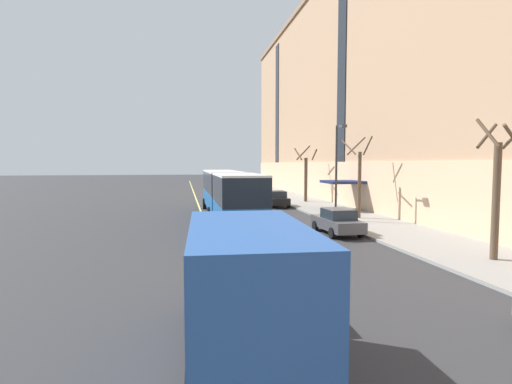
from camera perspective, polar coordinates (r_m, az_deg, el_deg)
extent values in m
plane|color=#303033|center=(24.84, -1.27, -5.72)|extent=(260.00, 260.00, 0.00)
cube|color=gray|center=(30.37, 14.95, -3.91)|extent=(5.37, 160.00, 0.15)
cube|color=tan|center=(33.52, 32.06, 18.22)|extent=(12.00, 110.00, 25.51)
cube|color=#E5B68D|center=(28.80, 22.30, -0.26)|extent=(0.14, 110.00, 4.40)
cube|color=navy|center=(36.27, 12.35, 1.42)|extent=(3.20, 3.40, 0.24)
cube|color=#1E232B|center=(42.14, 12.17, 17.45)|extent=(0.10, 2.00, 19.39)
cube|color=#1E232B|center=(67.95, 3.04, 12.38)|extent=(0.10, 2.00, 19.39)
cube|color=#19569E|center=(33.57, -4.85, -0.99)|extent=(2.57, 11.64, 1.30)
cube|color=black|center=(33.47, -4.87, 1.47)|extent=(2.58, 11.64, 1.58)
cube|color=silver|center=(33.44, -4.88, 2.93)|extent=(2.59, 11.64, 0.12)
cube|color=#19232D|center=(39.30, -5.68, 1.62)|extent=(2.35, 0.08, 1.19)
cube|color=orange|center=(39.28, -5.69, 2.74)|extent=(1.79, 0.06, 0.28)
cube|color=black|center=(39.44, -5.66, -1.04)|extent=(2.50, 0.12, 0.24)
cube|color=white|center=(39.36, -6.96, -0.69)|extent=(0.28, 0.06, 0.18)
cube|color=white|center=(39.50, -4.37, -0.66)|extent=(0.28, 0.06, 0.18)
cylinder|color=#595651|center=(27.24, -3.60, -0.49)|extent=(2.43, 1.00, 2.42)
cube|color=#19569E|center=(23.55, -2.50, -3.14)|extent=(2.56, 6.64, 1.30)
cube|color=black|center=(23.41, -2.51, 0.36)|extent=(2.57, 6.64, 1.58)
cube|color=silver|center=(23.37, -2.52, 2.44)|extent=(2.59, 6.64, 0.12)
cylinder|color=black|center=(37.59, -7.37, -1.64)|extent=(0.30, 1.00, 1.00)
cylinder|color=black|center=(37.81, -3.51, -1.58)|extent=(0.30, 1.00, 1.00)
cylinder|color=black|center=(30.08, -6.63, -3.06)|extent=(0.30, 1.00, 1.00)
cylinder|color=black|center=(30.35, -1.81, -2.97)|extent=(0.30, 1.00, 1.00)
cylinder|color=black|center=(21.73, -5.19, -5.81)|extent=(0.30, 1.00, 1.00)
cylinder|color=black|center=(22.10, 1.45, -5.63)|extent=(0.30, 1.00, 1.00)
cube|color=#B7B7BC|center=(52.77, -0.45, 0.19)|extent=(1.89, 4.49, 0.64)
cube|color=#232D38|center=(52.51, -0.42, 0.82)|extent=(1.59, 2.05, 0.56)
cube|color=#B7B7BC|center=(52.49, -0.42, 1.15)|extent=(1.55, 1.96, 0.04)
cylinder|color=black|center=(54.04, -1.53, -0.06)|extent=(0.25, 0.65, 0.64)
cylinder|color=black|center=(54.26, 0.23, -0.04)|extent=(0.25, 0.65, 0.64)
cylinder|color=black|center=(51.33, -1.18, -0.28)|extent=(0.25, 0.65, 0.64)
cylinder|color=black|center=(51.55, 0.68, -0.26)|extent=(0.25, 0.65, 0.64)
cube|color=black|center=(39.08, 2.95, -1.19)|extent=(1.79, 4.31, 0.64)
cube|color=#232D38|center=(38.82, 3.02, -0.33)|extent=(1.55, 1.95, 0.56)
cube|color=black|center=(38.80, 3.03, 0.11)|extent=(1.52, 1.86, 0.04)
cylinder|color=black|center=(40.24, 1.35, -1.49)|extent=(0.23, 0.64, 0.64)
cylinder|color=black|center=(40.60, 3.71, -1.45)|extent=(0.23, 0.64, 0.64)
cylinder|color=black|center=(37.64, 2.13, -1.88)|extent=(0.23, 0.64, 0.64)
cylinder|color=black|center=(38.02, 4.64, -1.83)|extent=(0.23, 0.64, 0.64)
cube|color=#4C4C51|center=(24.46, 11.47, -4.43)|extent=(1.88, 4.40, 0.64)
cube|color=#232D38|center=(24.18, 11.70, -3.10)|extent=(1.60, 2.00, 0.56)
cube|color=#4C4C51|center=(24.14, 11.71, -2.39)|extent=(1.56, 1.92, 0.04)
cylinder|color=black|center=(25.42, 8.46, -4.80)|extent=(0.24, 0.65, 0.64)
cylinder|color=black|center=(26.07, 12.01, -4.62)|extent=(0.24, 0.65, 0.64)
cylinder|color=black|center=(22.95, 10.84, -5.79)|extent=(0.24, 0.65, 0.64)
cylinder|color=black|center=(23.66, 14.69, -5.55)|extent=(0.24, 0.65, 0.64)
cube|color=#285199|center=(7.80, -1.08, -13.41)|extent=(2.41, 4.82, 2.36)
cube|color=#285199|center=(11.24, -3.15, -11.28)|extent=(2.16, 1.79, 1.60)
cube|color=#1E2833|center=(12.03, -3.50, -9.03)|extent=(1.87, 0.16, 0.80)
cylinder|color=black|center=(11.46, -8.54, -15.37)|extent=(0.30, 0.85, 0.84)
cylinder|color=black|center=(11.62, 2.20, -15.05)|extent=(0.30, 0.85, 0.84)
cylinder|color=black|center=(7.82, -8.96, -25.12)|extent=(0.30, 0.85, 0.84)
cylinder|color=black|center=(8.05, 7.59, -24.20)|extent=(0.30, 0.85, 0.84)
cylinder|color=brown|center=(19.65, 31.07, -1.17)|extent=(0.31, 0.31, 4.96)
cylinder|color=brown|center=(19.94, 30.09, 6.94)|extent=(1.19, 0.40, 1.11)
cylinder|color=brown|center=(19.22, 30.19, 7.34)|extent=(0.24, 1.26, 1.29)
cylinder|color=brown|center=(19.33, 32.75, 6.74)|extent=(1.18, 0.46, 0.98)
cylinder|color=brown|center=(30.85, 14.55, 0.98)|extent=(0.26, 0.26, 4.95)
cylinder|color=brown|center=(31.13, 15.67, 6.38)|extent=(0.18, 1.33, 1.39)
cylinder|color=brown|center=(31.48, 14.12, 6.39)|extent=(1.49, 0.14, 1.40)
cylinder|color=brown|center=(30.33, 13.10, 6.25)|extent=(0.35, 1.98, 1.16)
cylinder|color=brown|center=(43.24, 7.13, 1.76)|extent=(0.36, 0.36, 4.70)
cylinder|color=brown|center=(43.43, 8.33, 5.28)|extent=(0.30, 1.91, 1.17)
cylinder|color=brown|center=(43.91, 6.77, 5.59)|extent=(1.63, 0.31, 1.62)
cylinder|color=brown|center=(42.84, 6.03, 5.43)|extent=(0.39, 1.93, 1.34)
cylinder|color=#2D2D30|center=(29.25, 11.39, 2.66)|extent=(0.16, 0.16, 6.79)
cylinder|color=#2D2D30|center=(28.85, 11.89, 9.19)|extent=(0.10, 1.10, 0.10)
cube|color=#3D3D3F|center=(28.34, 12.31, 9.17)|extent=(0.36, 0.60, 0.20)
cylinder|color=red|center=(26.87, 13.33, -4.16)|extent=(0.24, 0.24, 0.55)
sphere|color=silver|center=(26.82, 13.34, -3.43)|extent=(0.20, 0.20, 0.20)
cylinder|color=silver|center=(26.79, 13.02, -4.06)|extent=(0.10, 0.09, 0.09)
cylinder|color=silver|center=(26.92, 13.65, -4.03)|extent=(0.10, 0.09, 0.09)
cube|color=#E0D66B|center=(27.53, -7.15, -4.77)|extent=(0.16, 140.00, 0.01)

